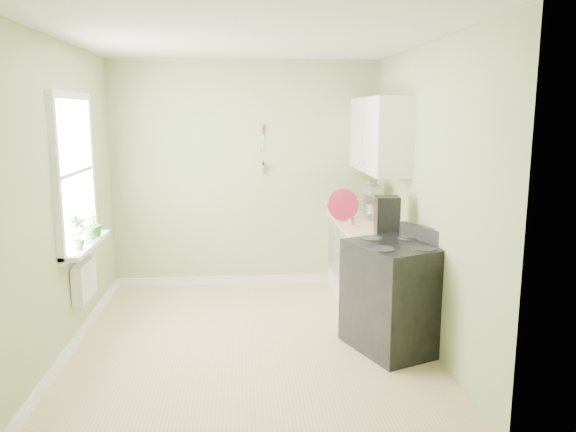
{
  "coord_description": "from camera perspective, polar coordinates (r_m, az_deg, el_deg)",
  "views": [
    {
      "loc": [
        -0.08,
        -4.92,
        2.08
      ],
      "look_at": [
        0.39,
        0.55,
        1.07
      ],
      "focal_mm": 35.0,
      "sensor_mm": 36.0,
      "label": 1
    }
  ],
  "objects": [
    {
      "name": "coffee_maker",
      "position": [
        5.52,
        9.98,
        -0.09
      ],
      "size": [
        0.24,
        0.26,
        0.38
      ],
      "color": "black",
      "rests_on": "countertop"
    },
    {
      "name": "wall_back",
      "position": [
        6.77,
        -4.23,
        4.18
      ],
      "size": [
        3.2,
        0.02,
        2.7
      ],
      "primitive_type": "cube",
      "color": "#ABB87E",
      "rests_on": "floor"
    },
    {
      "name": "kettle",
      "position": [
        6.82,
        4.67,
        1.34
      ],
      "size": [
        0.2,
        0.12,
        0.2
      ],
      "color": "silver",
      "rests_on": "countertop"
    },
    {
      "name": "upper_cabinets",
      "position": [
        6.21,
        9.2,
        8.15
      ],
      "size": [
        0.35,
        1.4,
        0.8
      ],
      "primitive_type": "cube",
      "color": "white",
      "rests_on": "wall_right"
    },
    {
      "name": "jar",
      "position": [
        6.0,
        6.4,
        -0.53
      ],
      "size": [
        0.07,
        0.07,
        0.08
      ],
      "color": "#B3A091",
      "rests_on": "countertop"
    },
    {
      "name": "red_tray",
      "position": [
        6.2,
        5.63,
        1.13
      ],
      "size": [
        0.36,
        0.1,
        0.35
      ],
      "primitive_type": "cylinder",
      "rotation": [
        1.45,
        0.0,
        0.12
      ],
      "color": "#B2233E",
      "rests_on": "countertop"
    },
    {
      "name": "stove",
      "position": [
        5.12,
        10.82,
        -7.93
      ],
      "size": [
        0.95,
        0.98,
        1.09
      ],
      "color": "black",
      "rests_on": "floor"
    },
    {
      "name": "radiator",
      "position": [
        5.58,
        -20.0,
        -6.15
      ],
      "size": [
        0.12,
        0.5,
        0.35
      ],
      "primitive_type": "cube",
      "color": "white",
      "rests_on": "wall_left"
    },
    {
      "name": "ceiling",
      "position": [
        4.96,
        -4.17,
        17.67
      ],
      "size": [
        3.2,
        3.6,
        0.02
      ],
      "primitive_type": "cube",
      "color": "white",
      "rests_on": "wall_back"
    },
    {
      "name": "plant_c",
      "position": [
        5.76,
        -19.11,
        -0.63
      ],
      "size": [
        0.16,
        0.16,
        0.27
      ],
      "primitive_type": "imported",
      "rotation": [
        0.0,
        0.0,
        4.77
      ],
      "color": "#346622",
      "rests_on": "window_sill"
    },
    {
      "name": "wall_utensils",
      "position": [
        6.72,
        -2.54,
        6.0
      ],
      "size": [
        0.02,
        0.14,
        0.58
      ],
      "color": "beige",
      "rests_on": "wall_back"
    },
    {
      "name": "wall_right",
      "position": [
        5.25,
        13.91,
        2.1
      ],
      "size": [
        0.02,
        3.6,
        2.7
      ],
      "primitive_type": "cube",
      "color": "#ABB87E",
      "rests_on": "floor"
    },
    {
      "name": "window",
      "position": [
        5.46,
        -20.96,
        4.13
      ],
      "size": [
        0.06,
        1.14,
        1.44
      ],
      "color": "white",
      "rests_on": "wall_left"
    },
    {
      "name": "base_cabinets",
      "position": [
        6.29,
        7.94,
        -4.85
      ],
      "size": [
        0.6,
        1.6,
        0.87
      ],
      "primitive_type": "cube",
      "color": "white",
      "rests_on": "floor"
    },
    {
      "name": "countertop",
      "position": [
        6.19,
        7.95,
        -0.79
      ],
      "size": [
        0.64,
        1.6,
        0.04
      ],
      "primitive_type": "cube",
      "color": "beige",
      "rests_on": "base_cabinets"
    },
    {
      "name": "wall_left",
      "position": [
        5.2,
        -21.99,
        1.56
      ],
      "size": [
        0.02,
        3.6,
        2.7
      ],
      "primitive_type": "cube",
      "color": "#ABB87E",
      "rests_on": "floor"
    },
    {
      "name": "floor",
      "position": [
        5.34,
        -3.78,
        -12.65
      ],
      "size": [
        3.2,
        3.6,
        0.02
      ],
      "primitive_type": "cube",
      "color": "tan",
      "rests_on": "ground"
    },
    {
      "name": "stand_mixer",
      "position": [
        6.38,
        8.54,
        1.37
      ],
      "size": [
        0.24,
        0.37,
        0.42
      ],
      "color": "#B2B2B7",
      "rests_on": "countertop"
    },
    {
      "name": "plant_b",
      "position": [
        5.63,
        -19.44,
        -0.86
      ],
      "size": [
        0.16,
        0.18,
        0.28
      ],
      "primitive_type": "imported",
      "rotation": [
        0.0,
        0.0,
        1.8
      ],
      "color": "#346622",
      "rests_on": "window_sill"
    },
    {
      "name": "window_sill",
      "position": [
        5.54,
        -19.78,
        -2.74
      ],
      "size": [
        0.18,
        1.14,
        0.04
      ],
      "primitive_type": "cube",
      "color": "white",
      "rests_on": "wall_left"
    },
    {
      "name": "plant_a",
      "position": [
        5.23,
        -20.58,
        -1.56
      ],
      "size": [
        0.2,
        0.2,
        0.31
      ],
      "primitive_type": "imported",
      "rotation": [
        0.0,
        0.0,
        0.76
      ],
      "color": "#346622",
      "rests_on": "window_sill"
    }
  ]
}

